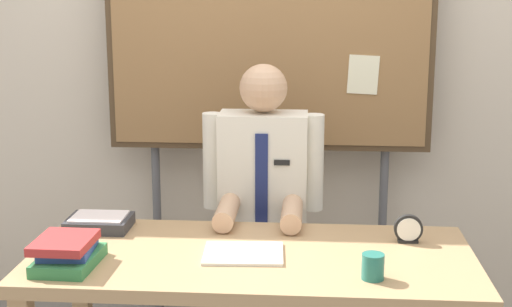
{
  "coord_description": "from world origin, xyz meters",
  "views": [
    {
      "loc": [
        0.22,
        -2.64,
        1.72
      ],
      "look_at": [
        0.0,
        0.18,
        1.08
      ],
      "focal_mm": 51.46,
      "sensor_mm": 36.0,
      "label": 1
    }
  ],
  "objects_px": {
    "desk": "(252,275)",
    "paper_tray": "(99,222)",
    "bulletin_board": "(269,33)",
    "person": "(263,224)",
    "book_stack": "(67,252)",
    "coffee_mug": "(373,267)",
    "open_notebook": "(243,254)",
    "desk_clock": "(408,230)"
  },
  "relations": [
    {
      "from": "desk",
      "to": "paper_tray",
      "type": "height_order",
      "value": "paper_tray"
    },
    {
      "from": "bulletin_board",
      "to": "desk",
      "type": "bearing_deg",
      "value": -90.01
    },
    {
      "from": "person",
      "to": "paper_tray",
      "type": "bearing_deg",
      "value": -151.56
    },
    {
      "from": "desk",
      "to": "book_stack",
      "type": "distance_m",
      "value": 0.7
    },
    {
      "from": "paper_tray",
      "to": "desk",
      "type": "bearing_deg",
      "value": -20.15
    },
    {
      "from": "desk",
      "to": "coffee_mug",
      "type": "xyz_separation_m",
      "value": [
        0.44,
        -0.22,
        0.13
      ]
    },
    {
      "from": "paper_tray",
      "to": "open_notebook",
      "type": "bearing_deg",
      "value": -22.64
    },
    {
      "from": "book_stack",
      "to": "desk_clock",
      "type": "bearing_deg",
      "value": 15.35
    },
    {
      "from": "person",
      "to": "bulletin_board",
      "type": "xyz_separation_m",
      "value": [
        0.0,
        0.4,
        0.86
      ]
    },
    {
      "from": "person",
      "to": "desk_clock",
      "type": "height_order",
      "value": "person"
    },
    {
      "from": "person",
      "to": "bulletin_board",
      "type": "height_order",
      "value": "bulletin_board"
    },
    {
      "from": "desk",
      "to": "coffee_mug",
      "type": "height_order",
      "value": "coffee_mug"
    },
    {
      "from": "book_stack",
      "to": "paper_tray",
      "type": "height_order",
      "value": "book_stack"
    },
    {
      "from": "book_stack",
      "to": "open_notebook",
      "type": "bearing_deg",
      "value": 14.03
    },
    {
      "from": "desk_clock",
      "to": "open_notebook",
      "type": "bearing_deg",
      "value": -163.37
    },
    {
      "from": "bulletin_board",
      "to": "book_stack",
      "type": "bearing_deg",
      "value": -119.17
    },
    {
      "from": "paper_tray",
      "to": "person",
      "type": "bearing_deg",
      "value": 28.44
    },
    {
      "from": "bulletin_board",
      "to": "coffee_mug",
      "type": "height_order",
      "value": "bulletin_board"
    },
    {
      "from": "coffee_mug",
      "to": "bulletin_board",
      "type": "bearing_deg",
      "value": 109.66
    },
    {
      "from": "desk",
      "to": "desk_clock",
      "type": "bearing_deg",
      "value": 15.73
    },
    {
      "from": "person",
      "to": "paper_tray",
      "type": "relative_size",
      "value": 5.36
    },
    {
      "from": "desk_clock",
      "to": "coffee_mug",
      "type": "height_order",
      "value": "desk_clock"
    },
    {
      "from": "open_notebook",
      "to": "coffee_mug",
      "type": "xyz_separation_m",
      "value": [
        0.47,
        -0.2,
        0.04
      ]
    },
    {
      "from": "bulletin_board",
      "to": "open_notebook",
      "type": "bearing_deg",
      "value": -91.8
    },
    {
      "from": "bulletin_board",
      "to": "paper_tray",
      "type": "bearing_deg",
      "value": -131.11
    },
    {
      "from": "desk_clock",
      "to": "paper_tray",
      "type": "relative_size",
      "value": 0.44
    },
    {
      "from": "desk",
      "to": "person",
      "type": "height_order",
      "value": "person"
    },
    {
      "from": "person",
      "to": "paper_tray",
      "type": "xyz_separation_m",
      "value": [
        -0.67,
        -0.36,
        0.11
      ]
    },
    {
      "from": "person",
      "to": "bulletin_board",
      "type": "relative_size",
      "value": 0.65
    },
    {
      "from": "open_notebook",
      "to": "book_stack",
      "type": "bearing_deg",
      "value": -165.97
    },
    {
      "from": "desk",
      "to": "coffee_mug",
      "type": "distance_m",
      "value": 0.51
    },
    {
      "from": "book_stack",
      "to": "open_notebook",
      "type": "xyz_separation_m",
      "value": [
        0.63,
        0.16,
        -0.04
      ]
    },
    {
      "from": "paper_tray",
      "to": "bulletin_board",
      "type": "bearing_deg",
      "value": 48.89
    },
    {
      "from": "book_stack",
      "to": "paper_tray",
      "type": "xyz_separation_m",
      "value": [
        -0.0,
        0.42,
        -0.02
      ]
    },
    {
      "from": "person",
      "to": "open_notebook",
      "type": "xyz_separation_m",
      "value": [
        -0.03,
        -0.62,
        0.09
      ]
    },
    {
      "from": "bulletin_board",
      "to": "open_notebook",
      "type": "distance_m",
      "value": 1.28
    },
    {
      "from": "coffee_mug",
      "to": "paper_tray",
      "type": "xyz_separation_m",
      "value": [
        -1.1,
        0.46,
        -0.02
      ]
    },
    {
      "from": "desk",
      "to": "paper_tray",
      "type": "distance_m",
      "value": 0.72
    },
    {
      "from": "bulletin_board",
      "to": "desk_clock",
      "type": "height_order",
      "value": "bulletin_board"
    },
    {
      "from": "book_stack",
      "to": "coffee_mug",
      "type": "relative_size",
      "value": 3.22
    },
    {
      "from": "bulletin_board",
      "to": "coffee_mug",
      "type": "relative_size",
      "value": 23.38
    },
    {
      "from": "paper_tray",
      "to": "book_stack",
      "type": "bearing_deg",
      "value": -89.38
    }
  ]
}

